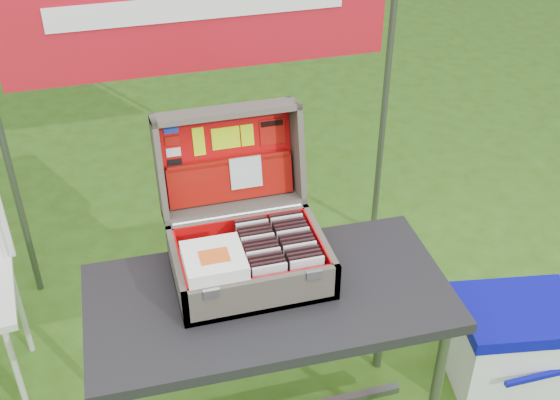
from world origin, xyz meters
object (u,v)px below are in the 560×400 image
object	(u,v)px
table	(270,371)
cooler	(511,345)
cardboard_box	(379,278)
suitcase	(245,211)

from	to	relation	value
table	cooler	distance (m)	1.00
table	cardboard_box	bearing A→B (deg)	41.57
table	suitcase	size ratio (longest dim) A/B	2.27
cardboard_box	cooler	bearing A→B (deg)	-77.65
cardboard_box	suitcase	bearing A→B (deg)	-170.40
table	cardboard_box	size ratio (longest dim) A/B	3.11
table	suitcase	world-z (taller)	suitcase
table	cardboard_box	distance (m)	0.86
table	cooler	xyz separation A→B (m)	(0.99, 0.02, -0.16)
table	cooler	size ratio (longest dim) A/B	2.56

